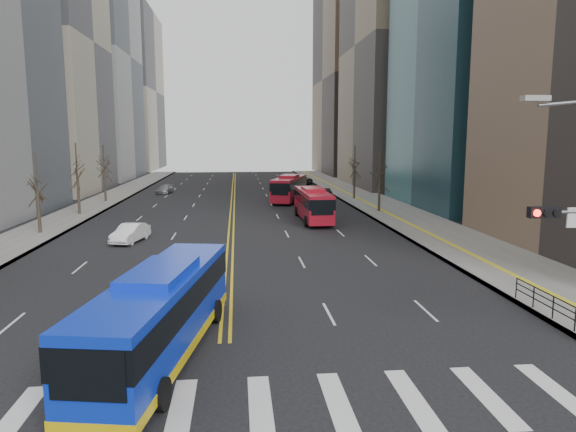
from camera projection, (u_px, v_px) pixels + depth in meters
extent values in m
plane|color=black|center=(221.00, 409.00, 15.27)|extent=(220.00, 220.00, 0.00)
cube|color=gray|center=(380.00, 205.00, 61.24)|extent=(7.00, 130.00, 0.15)
cube|color=gray|center=(86.00, 209.00, 57.92)|extent=(5.00, 130.00, 0.15)
cube|color=silver|center=(13.00, 420.00, 14.69)|extent=(0.70, 4.00, 0.01)
cube|color=silver|center=(98.00, 416.00, 14.92)|extent=(0.70, 4.00, 0.01)
cube|color=silver|center=(181.00, 411.00, 15.15)|extent=(0.70, 4.00, 0.01)
cube|color=silver|center=(261.00, 407.00, 15.38)|extent=(0.70, 4.00, 0.01)
cube|color=silver|center=(338.00, 403.00, 15.62)|extent=(0.70, 4.00, 0.01)
cube|color=silver|center=(413.00, 399.00, 15.85)|extent=(0.70, 4.00, 0.01)
cube|color=silver|center=(486.00, 396.00, 16.08)|extent=(0.70, 4.00, 0.01)
cube|color=silver|center=(557.00, 392.00, 16.31)|extent=(0.70, 4.00, 0.01)
cube|color=gold|center=(232.00, 198.00, 69.36)|extent=(0.15, 100.00, 0.01)
cube|color=gold|center=(235.00, 198.00, 69.40)|extent=(0.15, 100.00, 0.01)
cube|color=gray|center=(15.00, 40.00, 73.87)|extent=(22.00, 22.00, 44.00)
cube|color=gray|center=(78.00, 56.00, 100.23)|extent=(20.00, 26.00, 48.00)
cube|color=#84745B|center=(414.00, 47.00, 84.61)|extent=(20.00, 26.00, 46.00)
cube|color=gray|center=(121.00, 91.00, 132.41)|extent=(18.00, 30.00, 40.00)
cube|color=brown|center=(361.00, 80.00, 116.30)|extent=(18.00, 30.00, 42.00)
cube|color=black|center=(544.00, 212.00, 17.49)|extent=(1.10, 0.28, 0.38)
cylinder|color=#FF190C|center=(537.00, 213.00, 17.30)|extent=(0.24, 0.08, 0.24)
cylinder|color=black|center=(547.00, 213.00, 17.33)|extent=(0.24, 0.08, 0.24)
cylinder|color=black|center=(557.00, 213.00, 17.37)|extent=(0.24, 0.08, 0.24)
cube|color=#999993|center=(535.00, 98.00, 16.86)|extent=(0.90, 0.35, 0.18)
cube|color=black|center=(554.00, 297.00, 22.40)|extent=(0.04, 6.00, 0.04)
cylinder|color=black|center=(575.00, 319.00, 21.00)|extent=(0.06, 0.06, 1.00)
cylinder|color=black|center=(553.00, 308.00, 22.48)|extent=(0.06, 0.06, 1.00)
cylinder|color=black|center=(534.00, 297.00, 23.95)|extent=(0.06, 0.06, 1.00)
cylinder|color=black|center=(516.00, 288.00, 25.43)|extent=(0.06, 0.06, 1.00)
cylinder|color=#2F261D|center=(39.00, 213.00, 42.95)|extent=(0.28, 0.28, 3.60)
cylinder|color=#2F261D|center=(79.00, 196.00, 53.74)|extent=(0.28, 0.28, 4.00)
cylinder|color=#2F261D|center=(105.00, 187.00, 64.58)|extent=(0.28, 0.28, 3.80)
cylinder|color=#2F261D|center=(379.00, 196.00, 55.93)|extent=(0.28, 0.28, 3.50)
cylinder|color=#2F261D|center=(354.00, 185.00, 67.72)|extent=(0.28, 0.28, 3.75)
cube|color=#0D2DCE|center=(161.00, 312.00, 18.73)|extent=(4.42, 11.77, 2.72)
cube|color=black|center=(161.00, 298.00, 18.65)|extent=(4.48, 11.80, 0.98)
cube|color=#0D2DCE|center=(160.00, 273.00, 18.51)|extent=(2.61, 4.31, 0.40)
cube|color=yellow|center=(162.00, 342.00, 18.90)|extent=(4.48, 11.80, 0.35)
cylinder|color=black|center=(84.00, 391.00, 15.37)|extent=(0.47, 1.04, 1.00)
cylinder|color=black|center=(162.00, 394.00, 15.18)|extent=(0.47, 1.04, 1.00)
cylinder|color=black|center=(163.00, 310.00, 22.64)|extent=(0.47, 1.04, 1.00)
cylinder|color=black|center=(216.00, 311.00, 22.45)|extent=(0.47, 1.04, 1.00)
cube|color=#AA1223|center=(313.00, 204.00, 49.95)|extent=(2.49, 10.28, 2.63)
cube|color=black|center=(313.00, 199.00, 49.87)|extent=(2.55, 10.30, 0.95)
cube|color=#AA1223|center=(313.00, 190.00, 49.74)|extent=(1.92, 3.61, 0.40)
cylinder|color=black|center=(306.00, 221.00, 46.77)|extent=(0.32, 1.00, 1.00)
cylinder|color=black|center=(331.00, 221.00, 47.04)|extent=(0.32, 1.00, 1.00)
cylinder|color=black|center=(297.00, 211.00, 53.21)|extent=(0.32, 1.00, 1.00)
cylinder|color=black|center=(319.00, 211.00, 53.47)|extent=(0.32, 1.00, 1.00)
cube|color=#AA1223|center=(289.00, 188.00, 65.45)|extent=(5.62, 10.90, 2.75)
cube|color=black|center=(289.00, 184.00, 65.37)|extent=(5.69, 10.93, 0.99)
cube|color=#AA1223|center=(289.00, 176.00, 65.23)|extent=(3.01, 4.15, 0.40)
cylinder|color=black|center=(274.00, 200.00, 62.59)|extent=(0.60, 1.04, 1.00)
cylinder|color=black|center=(293.00, 201.00, 62.08)|extent=(0.60, 1.04, 1.00)
cylinder|color=black|center=(286.00, 194.00, 69.19)|extent=(0.60, 1.04, 1.00)
cylinder|color=black|center=(304.00, 195.00, 68.67)|extent=(0.60, 1.04, 1.00)
imported|color=white|center=(130.00, 233.00, 39.86)|extent=(2.54, 4.59, 1.43)
imported|color=black|center=(326.00, 193.00, 68.87)|extent=(2.21, 4.37, 1.43)
imported|color=gray|center=(165.00, 189.00, 75.00)|extent=(2.44, 4.51, 1.24)
imported|color=black|center=(304.00, 181.00, 88.67)|extent=(3.89, 5.28, 1.33)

